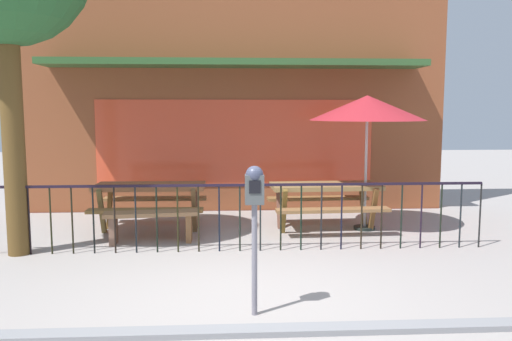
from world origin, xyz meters
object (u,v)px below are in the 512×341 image
Objects in this scene: patio_bench at (151,220)px; picnic_table_left at (150,194)px; parking_meter_near at (254,200)px; patio_umbrella at (367,109)px; picnic_table_right at (325,194)px.

picnic_table_left is at bearing 98.76° from patio_bench.
picnic_table_left is at bearing 112.47° from parking_meter_near.
patio_umbrella is 1.57× the size of patio_bench.
patio_bench is (-3.45, -0.69, -1.67)m from patio_umbrella.
picnic_table_right is 1.26× the size of parking_meter_near.
parking_meter_near is (-2.05, -3.54, -0.88)m from patio_umbrella.
patio_umbrella is (0.67, -0.02, 1.41)m from picnic_table_right.
patio_bench is at bearing -165.65° from picnic_table_right.
patio_umbrella reaches higher than patio_bench.
picnic_table_right reaches higher than patio_bench.
patio_bench is 0.97× the size of parking_meter_near.
patio_bench is (-2.78, -0.71, -0.26)m from picnic_table_right.
picnic_table_left is 4.03m from parking_meter_near.
patio_umbrella is 1.52× the size of parking_meter_near.
picnic_table_right is at bearing 14.35° from patio_bench.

